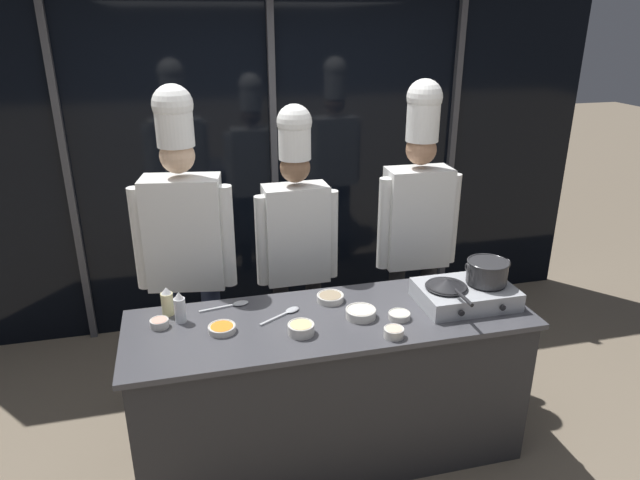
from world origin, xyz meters
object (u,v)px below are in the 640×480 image
portable_stove (465,294)px  squeeze_bottle_clear (180,308)px  serving_spoon_solid (235,304)px  chef_head (184,231)px  prep_bowl_ginger (301,328)px  frying_pan (447,284)px  prep_bowl_shrimp (159,323)px  prep_bowl_bean_sprouts (399,315)px  prep_bowl_chicken (394,332)px  stock_pot (487,271)px  chef_sous (296,230)px  prep_bowl_mushrooms (330,297)px  chef_line (417,212)px  prep_bowl_onion (361,312)px  prep_bowl_carrots (222,328)px  serving_spoon_slotted (288,312)px  squeeze_bottle_oil (167,302)px

portable_stove → squeeze_bottle_clear: 1.56m
serving_spoon_solid → chef_head: (-0.24, 0.45, 0.29)m
prep_bowl_ginger → portable_stove: bearing=6.2°
frying_pan → prep_bowl_shrimp: 1.55m
prep_bowl_bean_sprouts → prep_bowl_chicken: bearing=-119.7°
portable_stove → chef_head: (-1.49, 0.73, 0.25)m
portable_stove → prep_bowl_bean_sprouts: size_ratio=4.47×
stock_pot → squeeze_bottle_clear: (-1.67, 0.17, -0.10)m
prep_bowl_chicken → prep_bowl_ginger: bearing=162.2°
frying_pan → chef_sous: size_ratio=0.21×
prep_bowl_mushrooms → chef_sous: bearing=97.8°
portable_stove → chef_head: chef_head is taller
squeeze_bottle_clear → chef_line: 1.67m
chef_line → prep_bowl_shrimp: bearing=21.4°
prep_bowl_onion → prep_bowl_bean_sprouts: 0.20m
frying_pan → prep_bowl_shrimp: (-1.54, 0.14, -0.11)m
prep_bowl_mushrooms → serving_spoon_solid: bearing=172.1°
stock_pot → prep_bowl_shrimp: stock_pot is taller
prep_bowl_mushrooms → prep_bowl_bean_sprouts: prep_bowl_mushrooms is taller
portable_stove → prep_bowl_bean_sprouts: 0.43m
prep_bowl_carrots → portable_stove: bearing=-0.5°
serving_spoon_slotted → chef_line: bearing=31.5°
frying_pan → chef_line: size_ratio=0.20×
prep_bowl_onion → frying_pan: bearing=1.3°
squeeze_bottle_clear → chef_line: chef_line is taller
prep_bowl_bean_sprouts → chef_line: bearing=62.1°
prep_bowl_bean_sprouts → serving_spoon_slotted: 0.60m
prep_bowl_carrots → frying_pan: bearing=-0.8°
squeeze_bottle_clear → serving_spoon_slotted: size_ratio=0.70×
portable_stove → prep_bowl_bean_sprouts: portable_stove is taller
serving_spoon_slotted → chef_head: bearing=129.7°
portable_stove → chef_line: chef_line is taller
chef_line → serving_spoon_slotted: bearing=33.4°
squeeze_bottle_oil → prep_bowl_bean_sprouts: bearing=-16.3°
prep_bowl_mushrooms → chef_head: chef_head is taller
stock_pot → prep_bowl_bean_sprouts: bearing=-171.6°
prep_bowl_chicken → prep_bowl_onion: bearing=113.1°
prep_bowl_chicken → chef_sous: chef_sous is taller
squeeze_bottle_clear → prep_bowl_ginger: size_ratio=1.27×
frying_pan → prep_bowl_shrimp: frying_pan is taller
prep_bowl_chicken → chef_sous: size_ratio=0.05×
squeeze_bottle_oil → squeeze_bottle_clear: (0.06, -0.10, 0.01)m
prep_bowl_ginger → prep_bowl_carrots: (-0.39, 0.12, -0.01)m
portable_stove → frying_pan: 0.15m
prep_bowl_chicken → chef_head: 1.41m
prep_bowl_chicken → stock_pot: bearing=21.2°
squeeze_bottle_clear → prep_bowl_chicken: bearing=-22.0°
serving_spoon_slotted → portable_stove: bearing=-6.9°
frying_pan → prep_bowl_mushrooms: (-0.61, 0.21, -0.11)m
prep_bowl_mushrooms → prep_bowl_carrots: bearing=-162.9°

